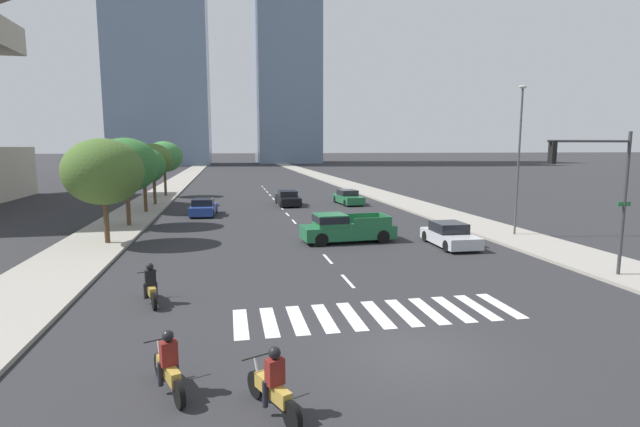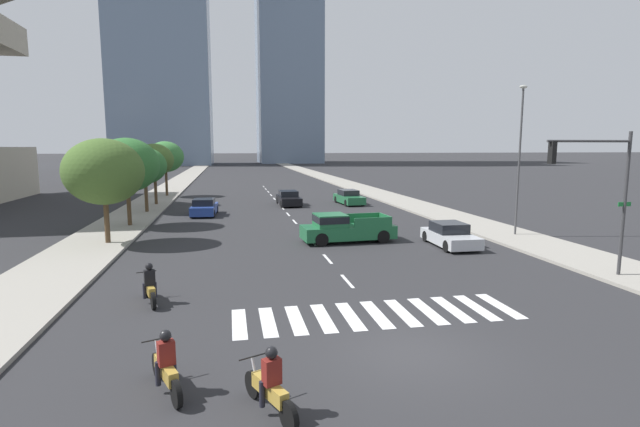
% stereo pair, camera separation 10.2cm
% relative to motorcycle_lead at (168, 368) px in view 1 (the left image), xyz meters
% --- Properties ---
extents(ground_plane, '(800.00, 800.00, 0.00)m').
position_rel_motorcycle_lead_xyz_m(ground_plane, '(6.21, 0.93, -0.58)').
color(ground_plane, '#28282B').
extents(sidewalk_east, '(4.00, 260.00, 0.15)m').
position_rel_motorcycle_lead_xyz_m(sidewalk_east, '(18.52, 30.93, -0.51)').
color(sidewalk_east, gray).
rests_on(sidewalk_east, ground).
extents(sidewalk_west, '(4.00, 260.00, 0.15)m').
position_rel_motorcycle_lead_xyz_m(sidewalk_west, '(-6.10, 30.93, -0.51)').
color(sidewalk_west, gray).
rests_on(sidewalk_west, ground).
extents(crosswalk_near, '(9.45, 2.65, 0.01)m').
position_rel_motorcycle_lead_xyz_m(crosswalk_near, '(6.21, 3.93, -0.58)').
color(crosswalk_near, silver).
rests_on(crosswalk_near, ground).
extents(lane_divider_center, '(0.14, 50.00, 0.01)m').
position_rel_motorcycle_lead_xyz_m(lane_divider_center, '(6.21, 31.93, -0.58)').
color(lane_divider_center, silver).
rests_on(lane_divider_center, ground).
extents(motorcycle_lead, '(1.07, 2.10, 1.49)m').
position_rel_motorcycle_lead_xyz_m(motorcycle_lead, '(0.00, 0.00, 0.00)').
color(motorcycle_lead, black).
rests_on(motorcycle_lead, ground).
extents(motorcycle_trailing, '(1.10, 2.00, 1.49)m').
position_rel_motorcycle_lead_xyz_m(motorcycle_trailing, '(2.23, -1.33, 0.00)').
color(motorcycle_trailing, black).
rests_on(motorcycle_trailing, ground).
extents(motorcycle_third, '(0.91, 2.10, 1.49)m').
position_rel_motorcycle_lead_xyz_m(motorcycle_third, '(-1.35, 6.54, 0.00)').
color(motorcycle_third, black).
rests_on(motorcycle_third, ground).
extents(pickup_truck, '(5.50, 2.32, 1.67)m').
position_rel_motorcycle_lead_xyz_m(pickup_truck, '(7.99, 15.93, 0.23)').
color(pickup_truck, '#1E6038').
rests_on(pickup_truck, ground).
extents(sedan_green_0, '(2.13, 4.84, 1.38)m').
position_rel_motorcycle_lead_xyz_m(sedan_green_0, '(12.86, 33.83, 0.05)').
color(sedan_green_0, '#1E6038').
rests_on(sedan_green_0, ground).
extents(sedan_silver_1, '(1.96, 4.25, 1.31)m').
position_rel_motorcycle_lead_xyz_m(sedan_silver_1, '(13.55, 13.69, 0.02)').
color(sedan_silver_1, '#B7BABF').
rests_on(sedan_silver_1, ground).
extents(sedan_blue_2, '(2.12, 4.36, 1.36)m').
position_rel_motorcycle_lead_xyz_m(sedan_blue_2, '(-0.52, 28.64, 0.04)').
color(sedan_blue_2, navy).
rests_on(sedan_blue_2, ground).
extents(sedan_black_3, '(1.99, 4.80, 1.36)m').
position_rel_motorcycle_lead_xyz_m(sedan_black_3, '(7.02, 34.05, 0.05)').
color(sedan_black_3, black).
rests_on(sedan_black_3, ground).
extents(traffic_signal_near, '(4.08, 0.28, 5.99)m').
position_rel_motorcycle_lead_xyz_m(traffic_signal_near, '(16.25, 6.26, 3.63)').
color(traffic_signal_near, '#333335').
rests_on(traffic_signal_near, sidewalk_east).
extents(street_lamp_east, '(0.50, 0.24, 8.99)m').
position_rel_motorcycle_lead_xyz_m(street_lamp_east, '(18.82, 15.57, 4.68)').
color(street_lamp_east, '#3F3F42').
rests_on(street_lamp_east, sidewalk_east).
extents(street_tree_nearest, '(4.32, 4.32, 5.83)m').
position_rel_motorcycle_lead_xyz_m(street_tree_nearest, '(-5.30, 17.57, 3.56)').
color(street_tree_nearest, '#4C3823').
rests_on(street_tree_nearest, sidewalk_west).
extents(street_tree_second, '(4.33, 4.33, 5.97)m').
position_rel_motorcycle_lead_xyz_m(street_tree_second, '(-5.30, 23.71, 3.69)').
color(street_tree_second, '#4C3823').
rests_on(street_tree_second, sidewalk_west).
extents(street_tree_third, '(3.53, 3.53, 5.31)m').
position_rel_motorcycle_lead_xyz_m(street_tree_third, '(-5.30, 30.79, 3.37)').
color(street_tree_third, '#4C3823').
rests_on(street_tree_third, sidewalk_west).
extents(street_tree_fourth, '(3.55, 3.55, 5.66)m').
position_rel_motorcycle_lead_xyz_m(street_tree_fourth, '(-5.30, 36.09, 3.70)').
color(street_tree_fourth, '#4C3823').
rests_on(street_tree_fourth, sidewalk_west).
extents(street_tree_fifth, '(3.97, 3.97, 5.96)m').
position_rel_motorcycle_lead_xyz_m(street_tree_fifth, '(-5.30, 44.16, 3.83)').
color(street_tree_fifth, '#4C3823').
rests_on(street_tree_fifth, sidewalk_west).
extents(office_tower_center_skyline, '(20.81, 25.32, 109.80)m').
position_rel_motorcycle_lead_xyz_m(office_tower_center_skyline, '(22.39, 157.25, 50.46)').
color(office_tower_center_skyline, slate).
rests_on(office_tower_center_skyline, ground).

